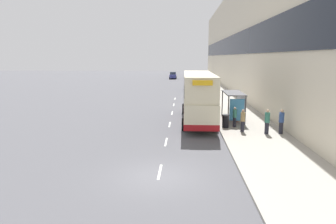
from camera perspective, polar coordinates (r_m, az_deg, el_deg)
The scene contains 19 objects.
ground_plane at distance 14.87m, azimuth -1.75°, elevation -12.18°, with size 220.00×220.00×0.00m, color #515156.
pavement at distance 52.75m, azimuth 8.79°, elevation 4.18°, with size 5.00×93.00×0.14m.
terrace_facade at distance 53.08m, azimuth 13.45°, elevation 13.16°, with size 3.10×93.00×16.98m.
lane_mark_0 at distance 15.41m, azimuth -1.57°, elevation -11.31°, with size 0.12×2.00×0.01m.
lane_mark_1 at distance 20.50m, azimuth -0.38°, elevation -5.73°, with size 0.12×2.00×0.01m.
lane_mark_2 at distance 25.72m, azimuth 0.32°, elevation -2.39°, with size 0.12×2.00×0.01m.
lane_mark_3 at distance 31.00m, azimuth 0.78°, elevation -0.17°, with size 0.12×2.00×0.01m.
lane_mark_4 at distance 36.31m, azimuth 1.11°, elevation 1.39°, with size 0.12×2.00×0.01m.
lane_mark_5 at distance 41.64m, azimuth 1.35°, elevation 2.56°, with size 0.12×2.00×0.01m.
bus_shelter at distance 27.00m, azimuth 12.79°, elevation 2.00°, with size 1.60×4.20×2.48m.
double_decker_bus_near at distance 26.73m, azimuth 5.78°, elevation 3.02°, with size 2.85×11.38×4.30m.
car_0 at distance 82.39m, azimuth 4.23°, elevation 7.06°, with size 1.99×3.99×1.82m.
car_1 at distance 52.38m, azimuth 4.14°, elevation 5.07°, with size 2.02×4.57×1.67m.
car_2 at distance 80.08m, azimuth 0.96°, elevation 6.99°, with size 1.90×4.58×1.80m.
pedestrian_at_shelter at distance 23.18m, azimuth 14.04°, elevation -1.56°, with size 0.34×0.34×1.73m.
pedestrian_1 at distance 23.42m, azimuth 20.79°, elevation -1.68°, with size 0.36×0.36×1.83m.
pedestrian_2 at distance 24.73m, azimuth 12.57°, elevation -0.89°, with size 0.32×0.32×1.61m.
pedestrian_3 at distance 23.01m, azimuth 18.35°, elevation -1.73°, with size 0.36×0.36×1.83m.
litter_bin at distance 24.40m, azimuth 10.91°, elevation -1.69°, with size 0.55×0.55×1.05m.
Camera 1 is at (1.15, -13.68, 5.72)m, focal length 32.00 mm.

